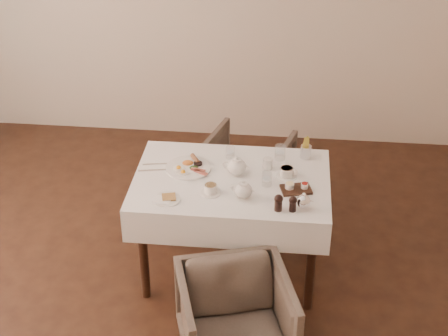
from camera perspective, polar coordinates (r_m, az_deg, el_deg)
table at (r=4.54m, az=0.62°, el=-2.13°), size 1.28×0.88×0.75m
armchair_near at (r=4.11m, az=0.97°, el=-12.57°), size 0.79×0.80×0.59m
armchair_far at (r=5.44m, az=1.95°, el=-0.20°), size 0.78×0.79×0.58m
breakfast_plate at (r=4.58m, az=-2.94°, el=0.09°), size 0.31×0.31×0.04m
side_plate at (r=4.27m, az=-4.84°, el=-2.59°), size 0.17×0.17×0.02m
teapot_centre at (r=4.48m, az=1.06°, el=0.20°), size 0.19×0.16×0.14m
teapot_front at (r=4.25m, az=1.62°, el=-1.77°), size 0.18×0.16×0.12m
creamer at (r=4.57m, az=3.65°, el=0.38°), size 0.06×0.06×0.07m
teacup_near at (r=4.31m, az=-1.12°, el=-1.78°), size 0.13×0.13×0.06m
teacup_far at (r=4.49m, az=5.22°, el=-0.39°), size 0.14×0.14×0.07m
glass_left at (r=4.68m, az=0.52°, el=1.31°), size 0.07×0.07×0.09m
glass_mid at (r=4.39m, az=3.59°, el=-0.93°), size 0.07×0.07×0.09m
glass_right at (r=4.68m, az=4.68°, el=1.31°), size 0.09×0.09×0.10m
condiment_board at (r=4.37m, az=5.99°, el=-1.69°), size 0.21×0.17×0.05m
pepper_mill_left at (r=4.16m, az=4.54°, el=-2.88°), size 0.06×0.06×0.11m
pepper_mill_right at (r=4.16m, az=5.74°, el=-2.98°), size 0.05×0.05×0.10m
silver_pot at (r=4.19m, az=6.63°, el=-2.71°), size 0.11×0.10×0.11m
fries_cup at (r=4.70m, az=6.83°, el=1.62°), size 0.07×0.07×0.16m
cutlery_fork at (r=4.65m, az=-5.66°, el=0.33°), size 0.18×0.05×0.00m
cutlery_knife at (r=4.58m, az=-5.90°, el=-0.19°), size 0.20×0.05×0.00m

